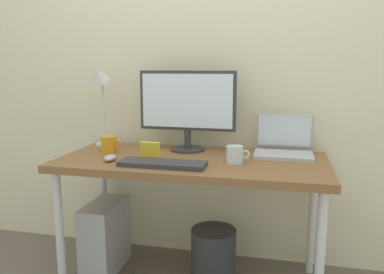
% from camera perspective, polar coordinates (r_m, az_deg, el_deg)
% --- Properties ---
extents(back_wall, '(4.40, 0.04, 2.60)m').
position_cam_1_polar(back_wall, '(2.44, 2.14, 12.16)').
color(back_wall, beige).
rests_on(back_wall, ground_plane).
extents(desk, '(1.45, 0.66, 0.73)m').
position_cam_1_polar(desk, '(2.13, 0.00, -4.88)').
color(desk, brown).
rests_on(desk, ground_plane).
extents(monitor, '(0.57, 0.20, 0.47)m').
position_cam_1_polar(monitor, '(2.28, -0.68, 4.64)').
color(monitor, '#333338').
rests_on(monitor, desk).
extents(laptop, '(0.32, 0.27, 0.23)m').
position_cam_1_polar(laptop, '(2.26, 13.30, -1.12)').
color(laptop, '#B2B2B7').
rests_on(laptop, desk).
extents(desk_lamp, '(0.11, 0.16, 0.51)m').
position_cam_1_polar(desk_lamp, '(2.46, -13.31, 6.98)').
color(desk_lamp, silver).
rests_on(desk_lamp, desk).
extents(keyboard, '(0.44, 0.14, 0.02)m').
position_cam_1_polar(keyboard, '(1.97, -4.38, -3.92)').
color(keyboard, '#333338').
rests_on(keyboard, desk).
extents(mouse, '(0.06, 0.09, 0.03)m').
position_cam_1_polar(mouse, '(2.11, -11.90, -3.03)').
color(mouse, '#B2B2B7').
rests_on(mouse, desk).
extents(coffee_mug, '(0.12, 0.09, 0.09)m').
position_cam_1_polar(coffee_mug, '(2.33, -12.11, -1.02)').
color(coffee_mug, orange).
rests_on(coffee_mug, desk).
extents(glass_cup, '(0.12, 0.09, 0.09)m').
position_cam_1_polar(glass_cup, '(2.03, 6.32, -2.56)').
color(glass_cup, silver).
rests_on(glass_cup, desk).
extents(photo_frame, '(0.11, 0.03, 0.09)m').
position_cam_1_polar(photo_frame, '(2.12, -6.14, -1.90)').
color(photo_frame, yellow).
rests_on(photo_frame, desk).
extents(computer_tower, '(0.18, 0.36, 0.42)m').
position_cam_1_polar(computer_tower, '(2.48, -12.60, -14.01)').
color(computer_tower, '#B2B2B7').
rests_on(computer_tower, ground_plane).
extents(wastebasket, '(0.26, 0.26, 0.30)m').
position_cam_1_polar(wastebasket, '(2.36, 3.16, -16.75)').
color(wastebasket, '#333338').
rests_on(wastebasket, ground_plane).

